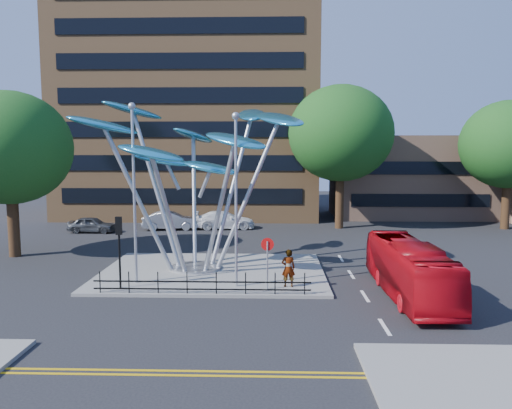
{
  "coord_description": "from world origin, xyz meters",
  "views": [
    {
      "loc": [
        2.16,
        -20.46,
        6.73
      ],
      "look_at": [
        1.42,
        4.0,
        4.01
      ],
      "focal_mm": 35.0,
      "sensor_mm": 36.0,
      "label": 1
    }
  ],
  "objects_px": {
    "street_lamp_left": "(134,178)",
    "parked_car_left": "(92,225)",
    "parked_car_mid": "(170,221)",
    "parked_car_right": "(225,220)",
    "traffic_light_island": "(119,237)",
    "street_lamp_right": "(236,184)",
    "tree_right": "(341,134)",
    "red_bus": "(409,269)",
    "tree_far": "(509,145)",
    "tree_left": "(9,148)",
    "no_entry_sign_island": "(267,254)",
    "pedestrian": "(288,268)",
    "leaf_sculpture": "(193,147)"
  },
  "relations": [
    {
      "from": "street_lamp_left",
      "to": "red_bus",
      "type": "height_order",
      "value": "street_lamp_left"
    },
    {
      "from": "parked_car_left",
      "to": "parked_car_mid",
      "type": "xyz_separation_m",
      "value": [
        6.08,
        1.67,
        0.12
      ]
    },
    {
      "from": "traffic_light_island",
      "to": "street_lamp_right",
      "type": "bearing_deg",
      "value": 5.19
    },
    {
      "from": "leaf_sculpture",
      "to": "parked_car_right",
      "type": "relative_size",
      "value": 2.49
    },
    {
      "from": "street_lamp_left",
      "to": "traffic_light_island",
      "type": "bearing_deg",
      "value": -116.57
    },
    {
      "from": "tree_left",
      "to": "traffic_light_island",
      "type": "bearing_deg",
      "value": -39.81
    },
    {
      "from": "tree_right",
      "to": "red_bus",
      "type": "distance_m",
      "value": 21.01
    },
    {
      "from": "no_entry_sign_island",
      "to": "parked_car_left",
      "type": "xyz_separation_m",
      "value": [
        -14.36,
        16.56,
        -1.17
      ]
    },
    {
      "from": "tree_right",
      "to": "red_bus",
      "type": "relative_size",
      "value": 1.34
    },
    {
      "from": "parked_car_left",
      "to": "parked_car_mid",
      "type": "height_order",
      "value": "parked_car_mid"
    },
    {
      "from": "red_bus",
      "to": "no_entry_sign_island",
      "type": "bearing_deg",
      "value": 175.9
    },
    {
      "from": "red_bus",
      "to": "parked_car_right",
      "type": "bearing_deg",
      "value": 117.54
    },
    {
      "from": "traffic_light_island",
      "to": "tree_left",
      "type": "bearing_deg",
      "value": 140.19
    },
    {
      "from": "parked_car_left",
      "to": "tree_right",
      "type": "bearing_deg",
      "value": -80.45
    },
    {
      "from": "pedestrian",
      "to": "parked_car_mid",
      "type": "height_order",
      "value": "pedestrian"
    },
    {
      "from": "parked_car_mid",
      "to": "red_bus",
      "type": "bearing_deg",
      "value": -148.99
    },
    {
      "from": "parked_car_left",
      "to": "parked_car_right",
      "type": "relative_size",
      "value": 0.74
    },
    {
      "from": "leaf_sculpture",
      "to": "pedestrian",
      "type": "bearing_deg",
      "value": -36.19
    },
    {
      "from": "parked_car_mid",
      "to": "parked_car_left",
      "type": "bearing_deg",
      "value": 97.91
    },
    {
      "from": "pedestrian",
      "to": "parked_car_left",
      "type": "relative_size",
      "value": 0.48
    },
    {
      "from": "no_entry_sign_island",
      "to": "pedestrian",
      "type": "distance_m",
      "value": 1.33
    },
    {
      "from": "tree_right",
      "to": "no_entry_sign_island",
      "type": "height_order",
      "value": "tree_right"
    },
    {
      "from": "tree_far",
      "to": "parked_car_left",
      "type": "distance_m",
      "value": 35.09
    },
    {
      "from": "tree_far",
      "to": "pedestrian",
      "type": "relative_size",
      "value": 5.93
    },
    {
      "from": "tree_far",
      "to": "parked_car_mid",
      "type": "bearing_deg",
      "value": -177.45
    },
    {
      "from": "street_lamp_right",
      "to": "parked_car_mid",
      "type": "distance_m",
      "value": 19.48
    },
    {
      "from": "parked_car_mid",
      "to": "parked_car_right",
      "type": "bearing_deg",
      "value": -89.67
    },
    {
      "from": "street_lamp_left",
      "to": "parked_car_right",
      "type": "relative_size",
      "value": 1.72
    },
    {
      "from": "tree_right",
      "to": "parked_car_left",
      "type": "bearing_deg",
      "value": -171.82
    },
    {
      "from": "red_bus",
      "to": "pedestrian",
      "type": "height_order",
      "value": "red_bus"
    },
    {
      "from": "tree_far",
      "to": "tree_left",
      "type": "bearing_deg",
      "value": -161.57
    },
    {
      "from": "tree_right",
      "to": "parked_car_left",
      "type": "xyz_separation_m",
      "value": [
        -20.36,
        -2.93,
        -7.39
      ]
    },
    {
      "from": "red_bus",
      "to": "parked_car_mid",
      "type": "relative_size",
      "value": 1.95
    },
    {
      "from": "street_lamp_right",
      "to": "pedestrian",
      "type": "bearing_deg",
      "value": -0.62
    },
    {
      "from": "tree_far",
      "to": "parked_car_right",
      "type": "relative_size",
      "value": 2.12
    },
    {
      "from": "street_lamp_right",
      "to": "tree_far",
      "type": "bearing_deg",
      "value": 41.47
    },
    {
      "from": "pedestrian",
      "to": "parked_car_mid",
      "type": "xyz_separation_m",
      "value": [
        -9.28,
        17.77,
        -0.3
      ]
    },
    {
      "from": "street_lamp_right",
      "to": "red_bus",
      "type": "xyz_separation_m",
      "value": [
        8.0,
        -0.88,
        -3.84
      ]
    },
    {
      "from": "leaf_sculpture",
      "to": "no_entry_sign_island",
      "type": "height_order",
      "value": "leaf_sculpture"
    },
    {
      "from": "tree_left",
      "to": "no_entry_sign_island",
      "type": "distance_m",
      "value": 18.35
    },
    {
      "from": "parked_car_right",
      "to": "street_lamp_right",
      "type": "bearing_deg",
      "value": -178.83
    },
    {
      "from": "tree_left",
      "to": "parked_car_left",
      "type": "relative_size",
      "value": 2.72
    },
    {
      "from": "tree_left",
      "to": "pedestrian",
      "type": "height_order",
      "value": "tree_left"
    },
    {
      "from": "tree_left",
      "to": "traffic_light_island",
      "type": "distance_m",
      "value": 12.44
    },
    {
      "from": "street_lamp_right",
      "to": "parked_car_left",
      "type": "xyz_separation_m",
      "value": [
        -12.86,
        16.07,
        -4.45
      ]
    },
    {
      "from": "street_lamp_left",
      "to": "parked_car_left",
      "type": "distance_m",
      "value": 18.07
    },
    {
      "from": "no_entry_sign_island",
      "to": "street_lamp_right",
      "type": "bearing_deg",
      "value": 162.13
    },
    {
      "from": "pedestrian",
      "to": "parked_car_right",
      "type": "distance_m",
      "value": 19.0
    },
    {
      "from": "tree_left",
      "to": "pedestrian",
      "type": "xyz_separation_m",
      "value": [
        17.0,
        -7.03,
        -5.73
      ]
    },
    {
      "from": "tree_far",
      "to": "no_entry_sign_island",
      "type": "relative_size",
      "value": 4.41
    }
  ]
}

